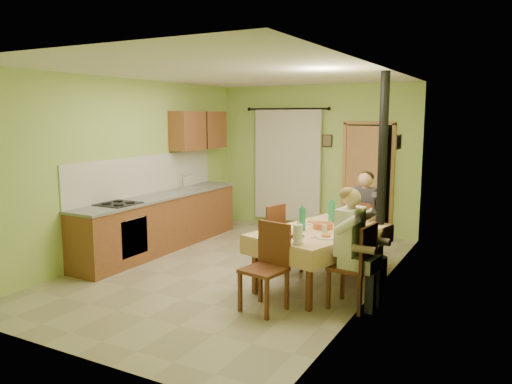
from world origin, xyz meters
The scene contains 17 objects.
floor centered at (0.00, 0.00, 0.00)m, with size 4.00×6.00×0.01m, color tan.
room_shell centered at (0.00, 0.00, 1.82)m, with size 4.04×6.04×2.82m.
kitchen_run centered at (-1.71, 0.40, 0.48)m, with size 0.64×3.64×1.56m.
upper_cabinets centered at (-1.82, 1.70, 1.95)m, with size 0.35×1.40×0.70m, color brown.
curtain centered at (-0.55, 2.90, 1.26)m, with size 1.70×0.07×2.22m.
doorway centered at (1.04, 2.92, 1.05)m, with size 0.96×0.27×2.15m.
dining_table centered at (1.30, -0.08, 0.38)m, with size 1.55×2.09×0.76m.
tableware centered at (1.29, -0.18, 0.83)m, with size 0.71×1.66×0.33m.
chair_far centered at (1.55, 0.99, 0.29)m, with size 0.50×0.50×0.99m.
chair_near centered at (1.04, -1.17, 0.29)m, with size 0.51×0.51×1.01m.
chair_right centered at (1.91, -0.63, 0.29)m, with size 0.49×0.49×1.00m.
chair_left centered at (0.63, 0.24, 0.29)m, with size 0.48×0.48×0.95m.
man_far centered at (1.55, 1.01, 0.88)m, with size 0.62×0.53×1.39m.
man_right centered at (1.90, -0.62, 0.88)m, with size 0.50×0.61×1.39m.
stove_flue centered at (1.90, 0.60, 1.02)m, with size 0.24×0.24×2.80m.
picture_back centered at (0.25, 2.97, 1.75)m, with size 0.19×0.03×0.23m, color black.
picture_right centered at (1.97, 1.20, 1.85)m, with size 0.03×0.31×0.21m, color brown.
Camera 1 is at (3.56, -6.05, 2.23)m, focal length 35.00 mm.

